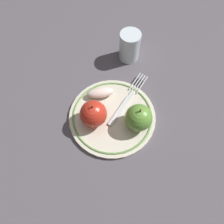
# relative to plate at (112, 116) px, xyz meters

# --- Properties ---
(ground_plane) EXTENTS (2.00, 2.00, 0.00)m
(ground_plane) POSITION_rel_plate_xyz_m (0.00, -0.01, -0.01)
(ground_plane) COLOR #565159
(plate) EXTENTS (0.23, 0.23, 0.01)m
(plate) POSITION_rel_plate_xyz_m (0.00, 0.00, 0.00)
(plate) COLOR beige
(plate) RESTS_ON ground_plane
(apple_red_whole) EXTENTS (0.07, 0.07, 0.08)m
(apple_red_whole) POSITION_rel_plate_xyz_m (-0.05, 0.01, 0.04)
(apple_red_whole) COLOR red
(apple_red_whole) RESTS_ON plate
(apple_second_whole) EXTENTS (0.07, 0.07, 0.08)m
(apple_second_whole) POSITION_rel_plate_xyz_m (0.05, -0.05, 0.04)
(apple_second_whole) COLOR #609638
(apple_second_whole) RESTS_ON plate
(apple_slice_front) EXTENTS (0.08, 0.05, 0.02)m
(apple_slice_front) POSITION_rel_plate_xyz_m (0.00, 0.07, 0.02)
(apple_slice_front) COLOR #F7DBCD
(apple_slice_front) RESTS_ON plate
(fork) EXTENTS (0.17, 0.11, 0.00)m
(fork) POSITION_rel_plate_xyz_m (0.06, 0.02, 0.01)
(fork) COLOR silver
(fork) RESTS_ON plate
(drinking_glass) EXTENTS (0.06, 0.06, 0.09)m
(drinking_glass) POSITION_rel_plate_xyz_m (0.14, 0.17, 0.04)
(drinking_glass) COLOR white
(drinking_glass) RESTS_ON ground_plane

